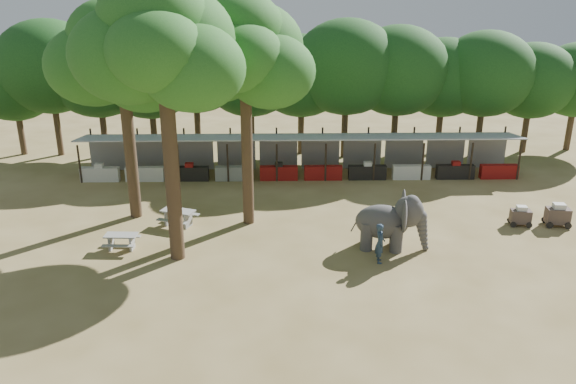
{
  "coord_description": "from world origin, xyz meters",
  "views": [
    {
      "loc": [
        -1.59,
        -20.78,
        11.21
      ],
      "look_at": [
        -1.0,
        5.0,
        2.0
      ],
      "focal_mm": 35.0,
      "sensor_mm": 36.0,
      "label": 1
    }
  ],
  "objects_px": {
    "picnic_table_near": "(121,240)",
    "yard_tree_back": "(242,52)",
    "yard_tree_center": "(160,46)",
    "elephant": "(391,221)",
    "cart_front": "(521,216)",
    "handler": "(380,243)",
    "picnic_table_far": "(178,216)",
    "yard_tree_left": "(119,58)",
    "cart_back": "(558,215)"
  },
  "relations": [
    {
      "from": "elephant",
      "to": "cart_back",
      "type": "relative_size",
      "value": 2.67
    },
    {
      "from": "yard_tree_center",
      "to": "handler",
      "type": "distance_m",
      "value": 12.32
    },
    {
      "from": "yard_tree_back",
      "to": "cart_front",
      "type": "bearing_deg",
      "value": -3.7
    },
    {
      "from": "yard_tree_center",
      "to": "picnic_table_far",
      "type": "relative_size",
      "value": 5.71
    },
    {
      "from": "elephant",
      "to": "picnic_table_far",
      "type": "distance_m",
      "value": 10.65
    },
    {
      "from": "yard_tree_left",
      "to": "picnic_table_far",
      "type": "distance_m",
      "value": 8.22
    },
    {
      "from": "yard_tree_left",
      "to": "yard_tree_center",
      "type": "relative_size",
      "value": 0.92
    },
    {
      "from": "yard_tree_back",
      "to": "picnic_table_far",
      "type": "bearing_deg",
      "value": -171.15
    },
    {
      "from": "cart_back",
      "to": "picnic_table_far",
      "type": "bearing_deg",
      "value": -174.66
    },
    {
      "from": "handler",
      "to": "picnic_table_far",
      "type": "xyz_separation_m",
      "value": [
        -9.47,
        4.3,
        -0.36
      ]
    },
    {
      "from": "yard_tree_center",
      "to": "yard_tree_left",
      "type": "bearing_deg",
      "value": 120.96
    },
    {
      "from": "picnic_table_near",
      "to": "cart_front",
      "type": "xyz_separation_m",
      "value": [
        19.53,
        2.36,
        0.04
      ]
    },
    {
      "from": "handler",
      "to": "picnic_table_near",
      "type": "height_order",
      "value": "handler"
    },
    {
      "from": "yard_tree_center",
      "to": "elephant",
      "type": "distance_m",
      "value": 12.6
    },
    {
      "from": "elephant",
      "to": "picnic_table_near",
      "type": "bearing_deg",
      "value": -170.51
    },
    {
      "from": "picnic_table_far",
      "to": "cart_front",
      "type": "relative_size",
      "value": 1.83
    },
    {
      "from": "picnic_table_far",
      "to": "handler",
      "type": "bearing_deg",
      "value": -2.66
    },
    {
      "from": "yard_tree_center",
      "to": "yard_tree_back",
      "type": "bearing_deg",
      "value": 53.14
    },
    {
      "from": "picnic_table_far",
      "to": "picnic_table_near",
      "type": "bearing_deg",
      "value": -106.75
    },
    {
      "from": "yard_tree_center",
      "to": "cart_back",
      "type": "relative_size",
      "value": 9.12
    },
    {
      "from": "yard_tree_left",
      "to": "cart_back",
      "type": "xyz_separation_m",
      "value": [
        21.77,
        -2.02,
        -7.61
      ]
    },
    {
      "from": "cart_front",
      "to": "yard_tree_center",
      "type": "bearing_deg",
      "value": -162.28
    },
    {
      "from": "yard_tree_back",
      "to": "handler",
      "type": "xyz_separation_m",
      "value": [
        6.06,
        -4.84,
        -7.64
      ]
    },
    {
      "from": "yard_tree_center",
      "to": "cart_back",
      "type": "distance_m",
      "value": 20.87
    },
    {
      "from": "cart_back",
      "to": "yard_tree_center",
      "type": "bearing_deg",
      "value": -164.18
    },
    {
      "from": "elephant",
      "to": "picnic_table_far",
      "type": "xyz_separation_m",
      "value": [
        -10.23,
        2.86,
        -0.77
      ]
    },
    {
      "from": "yard_tree_back",
      "to": "picnic_table_far",
      "type": "xyz_separation_m",
      "value": [
        -3.41,
        -0.53,
        -8.0
      ]
    },
    {
      "from": "yard_tree_left",
      "to": "handler",
      "type": "bearing_deg",
      "value": -25.82
    },
    {
      "from": "yard_tree_left",
      "to": "elephant",
      "type": "bearing_deg",
      "value": -18.94
    },
    {
      "from": "cart_front",
      "to": "cart_back",
      "type": "xyz_separation_m",
      "value": [
        1.83,
        -0.12,
        0.08
      ]
    },
    {
      "from": "yard_tree_left",
      "to": "handler",
      "type": "relative_size",
      "value": 6.08
    },
    {
      "from": "picnic_table_near",
      "to": "picnic_table_far",
      "type": "bearing_deg",
      "value": 54.52
    },
    {
      "from": "yard_tree_center",
      "to": "picnic_table_near",
      "type": "bearing_deg",
      "value": 164.03
    },
    {
      "from": "picnic_table_near",
      "to": "yard_tree_back",
      "type": "bearing_deg",
      "value": 33.31
    },
    {
      "from": "yard_tree_left",
      "to": "elephant",
      "type": "height_order",
      "value": "yard_tree_left"
    },
    {
      "from": "picnic_table_far",
      "to": "cart_back",
      "type": "height_order",
      "value": "cart_back"
    },
    {
      "from": "yard_tree_center",
      "to": "elephant",
      "type": "height_order",
      "value": "yard_tree_center"
    },
    {
      "from": "handler",
      "to": "yard_tree_left",
      "type": "bearing_deg",
      "value": 66.41
    },
    {
      "from": "picnic_table_far",
      "to": "yard_tree_left",
      "type": "bearing_deg",
      "value": 171.14
    },
    {
      "from": "yard_tree_left",
      "to": "picnic_table_far",
      "type": "height_order",
      "value": "yard_tree_left"
    },
    {
      "from": "picnic_table_near",
      "to": "handler",
      "type": "bearing_deg",
      "value": -4.66
    },
    {
      "from": "cart_front",
      "to": "cart_back",
      "type": "bearing_deg",
      "value": 3.66
    },
    {
      "from": "yard_tree_center",
      "to": "cart_front",
      "type": "height_order",
      "value": "yard_tree_center"
    },
    {
      "from": "elephant",
      "to": "cart_front",
      "type": "relative_size",
      "value": 3.07
    },
    {
      "from": "handler",
      "to": "yard_tree_center",
      "type": "bearing_deg",
      "value": 86.96
    },
    {
      "from": "cart_back",
      "to": "cart_front",
      "type": "bearing_deg",
      "value": -176.89
    },
    {
      "from": "yard_tree_back",
      "to": "picnic_table_far",
      "type": "height_order",
      "value": "yard_tree_back"
    },
    {
      "from": "picnic_table_far",
      "to": "cart_front",
      "type": "distance_m",
      "value": 17.36
    },
    {
      "from": "yard_tree_back",
      "to": "handler",
      "type": "distance_m",
      "value": 10.88
    },
    {
      "from": "picnic_table_far",
      "to": "yard_tree_center",
      "type": "bearing_deg",
      "value": -61.41
    }
  ]
}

